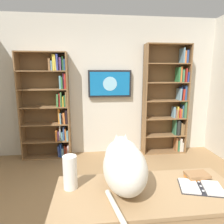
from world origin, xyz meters
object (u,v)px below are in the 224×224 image
object	(u,v)px
paper_towel_roll	(70,172)
desk_book_stack	(196,176)
bookshelf_left	(170,101)
bookshelf_right	(51,107)
desk	(147,205)
wall_mounted_tv	(110,84)
open_binder	(201,187)
cat	(124,164)

from	to	relation	value
paper_towel_roll	desk_book_stack	distance (m)	1.08
bookshelf_left	bookshelf_right	xyz separation A→B (m)	(2.34, 0.00, -0.07)
desk	desk_book_stack	world-z (taller)	desk_book_stack
wall_mounted_tv	desk	world-z (taller)	wall_mounted_tv
bookshelf_right	paper_towel_roll	world-z (taller)	bookshelf_right
bookshelf_right	desk	distance (m)	2.75
wall_mounted_tv	desk	bearing A→B (deg)	90.83
open_binder	bookshelf_left	bearing A→B (deg)	-106.73
paper_towel_roll	desk_book_stack	bearing A→B (deg)	-178.87
wall_mounted_tv	desk_book_stack	xyz separation A→B (m)	(-0.52, 2.39, -0.68)
desk	open_binder	distance (m)	0.45
cat	paper_towel_roll	world-z (taller)	cat
open_binder	desk_book_stack	size ratio (longest dim) A/B	1.91
bookshelf_left	open_binder	xyz separation A→B (m)	(0.74, 2.45, -0.34)
desk_book_stack	wall_mounted_tv	bearing A→B (deg)	-77.84
wall_mounted_tv	open_binder	xyz separation A→B (m)	(-0.47, 2.54, -0.69)
bookshelf_right	wall_mounted_tv	size ratio (longest dim) A/B	2.37
open_binder	bookshelf_right	bearing A→B (deg)	-56.80
desk	cat	bearing A→B (deg)	-29.82
bookshelf_right	paper_towel_roll	xyz separation A→B (m)	(-0.57, 2.33, -0.14)
cat	paper_towel_roll	size ratio (longest dim) A/B	2.55
open_binder	desk_book_stack	distance (m)	0.15
wall_mounted_tv	open_binder	distance (m)	2.67
wall_mounted_tv	desk_book_stack	world-z (taller)	wall_mounted_tv
bookshelf_right	paper_towel_roll	distance (m)	2.40
bookshelf_left	paper_towel_roll	distance (m)	2.94
bookshelf_right	desk	bearing A→B (deg)	115.38
bookshelf_right	cat	distance (m)	2.56
desk	paper_towel_roll	distance (m)	0.66
wall_mounted_tv	cat	size ratio (longest dim) A/B	1.22
cat	paper_towel_roll	distance (m)	0.43
cat	desk_book_stack	distance (m)	0.68
bookshelf_left	bookshelf_right	distance (m)	2.34
bookshelf_left	paper_towel_roll	xyz separation A→B (m)	(1.77, 2.33, -0.21)
bookshelf_left	cat	bearing A→B (deg)	60.30
bookshelf_left	paper_towel_roll	world-z (taller)	bookshelf_left
desk	desk_book_stack	bearing A→B (deg)	-162.37
cat	desk_book_stack	size ratio (longest dim) A/B	3.51
desk	paper_towel_roll	world-z (taller)	paper_towel_roll
cat	open_binder	xyz separation A→B (m)	(-0.61, 0.09, -0.19)
bookshelf_left	paper_towel_roll	size ratio (longest dim) A/B	8.02
wall_mounted_tv	cat	bearing A→B (deg)	86.81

